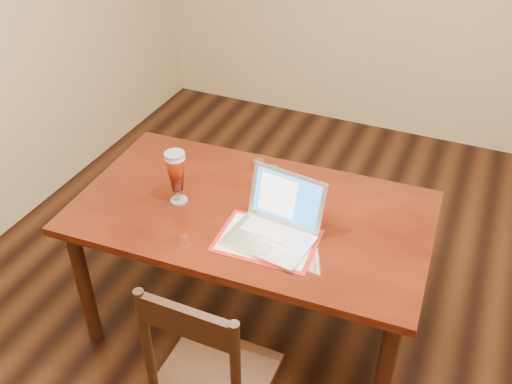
% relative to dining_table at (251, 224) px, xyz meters
% --- Properties ---
extents(ground, '(5.00, 5.00, 0.00)m').
position_rel_dining_table_xyz_m(ground, '(0.44, -0.05, -0.70)').
color(ground, black).
rests_on(ground, ground).
extents(room_shell, '(4.51, 5.01, 2.71)m').
position_rel_dining_table_xyz_m(room_shell, '(0.44, -0.05, 1.06)').
color(room_shell, tan).
rests_on(room_shell, ground).
extents(dining_table, '(1.71, 1.02, 1.05)m').
position_rel_dining_table_xyz_m(dining_table, '(0.00, 0.00, 0.00)').
color(dining_table, '#541A0B').
rests_on(dining_table, ground).
extents(dining_chair, '(0.44, 0.42, 1.04)m').
position_rel_dining_table_xyz_m(dining_chair, '(0.15, -0.73, -0.21)').
color(dining_chair, black).
rests_on(dining_chair, ground).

